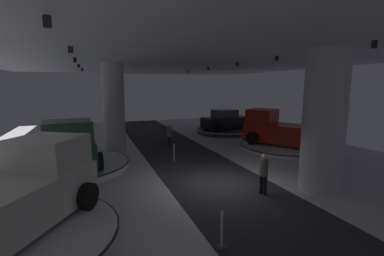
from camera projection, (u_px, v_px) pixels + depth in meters
name	position (u px, v px, depth m)	size (l,w,h in m)	color
ground	(219.00, 184.00, 11.53)	(24.00, 44.00, 0.06)	silver
ceiling_with_spotlights	(221.00, 49.00, 10.67)	(24.00, 44.00, 0.39)	silver
column_right	(324.00, 122.00, 10.37)	(1.59, 1.59, 5.50)	silver
column_left	(114.00, 108.00, 16.80)	(1.34, 1.34, 5.50)	silver
brand_sign_pylon	(317.00, 125.00, 12.62)	(1.37, 0.89, 4.44)	slate
display_platform_far_right	(226.00, 131.00, 23.81)	(5.12, 5.12, 0.37)	#333338
display_car_far_right	(226.00, 120.00, 23.66)	(4.45, 2.80, 1.71)	black
display_platform_mid_right	(285.00, 146.00, 18.00)	(5.89, 5.89, 0.23)	silver
pickup_truck_mid_right	(281.00, 131.00, 18.04)	(4.67, 5.60, 2.30)	maroon
display_platform_near_left	(8.00, 240.00, 7.05)	(5.68, 5.68, 0.25)	silver
pickup_truck_near_left	(14.00, 197.00, 7.20)	(4.65, 5.60, 2.30)	silver
display_platform_mid_left	(70.00, 166.00, 13.30)	(5.68, 5.68, 0.36)	silver
pickup_truck_mid_left	(69.00, 146.00, 12.84)	(3.04, 5.47, 2.30)	#2D5638
visitor_walking_near	(264.00, 171.00, 10.23)	(0.32, 0.32, 1.59)	black
visitor_walking_far	(169.00, 134.00, 18.12)	(0.32, 0.32, 1.59)	black
stanchion_a	(174.00, 155.00, 14.73)	(0.28, 0.28, 1.01)	#333338
stanchion_b	(222.00, 234.00, 6.91)	(0.28, 0.28, 1.01)	#333338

